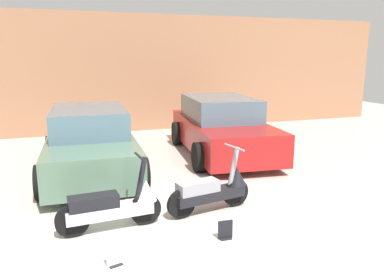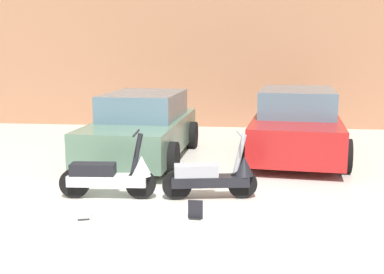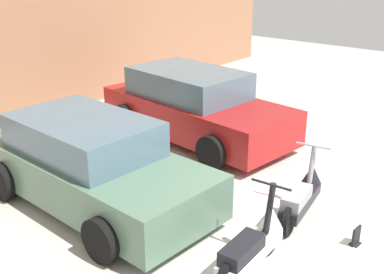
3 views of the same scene
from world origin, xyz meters
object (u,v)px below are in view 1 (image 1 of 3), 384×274
at_px(scooter_front_left, 114,205).
at_px(car_rear_center, 221,127).
at_px(scooter_front_right, 213,189).
at_px(placard_near_right_scooter, 225,231).
at_px(car_rear_left, 90,143).
at_px(placard_near_left_scooter, 115,256).

xyz_separation_m(scooter_front_left, car_rear_center, (3.14, 3.47, 0.31)).
xyz_separation_m(scooter_front_left, scooter_front_right, (1.57, 0.15, -0.01)).
relative_size(scooter_front_right, placard_near_right_scooter, 5.60).
xyz_separation_m(scooter_front_right, car_rear_left, (-1.67, 2.71, 0.29)).
distance_m(placard_near_left_scooter, placard_near_right_scooter, 1.51).
bearing_deg(scooter_front_left, car_rear_center, 43.88).
relative_size(scooter_front_right, car_rear_left, 0.35).
distance_m(scooter_front_left, car_rear_left, 2.88).
bearing_deg(placard_near_right_scooter, placard_near_left_scooter, -173.27).
bearing_deg(placard_near_right_scooter, car_rear_center, 67.34).
distance_m(scooter_front_left, scooter_front_right, 1.57).
height_order(scooter_front_left, scooter_front_right, scooter_front_left).
xyz_separation_m(scooter_front_right, placard_near_left_scooter, (-1.70, -1.10, -0.25)).
bearing_deg(car_rear_left, placard_near_right_scooter, 24.61).
distance_m(car_rear_left, car_rear_center, 3.31).
height_order(scooter_front_left, car_rear_center, car_rear_center).
bearing_deg(car_rear_left, car_rear_center, 103.14).
relative_size(car_rear_left, placard_near_right_scooter, 15.80).
bearing_deg(placard_near_left_scooter, scooter_front_right, 32.93).
height_order(scooter_front_left, placard_near_left_scooter, scooter_front_left).
height_order(scooter_front_left, car_rear_left, car_rear_left).
bearing_deg(scooter_front_right, placard_near_right_scooter, -111.80).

